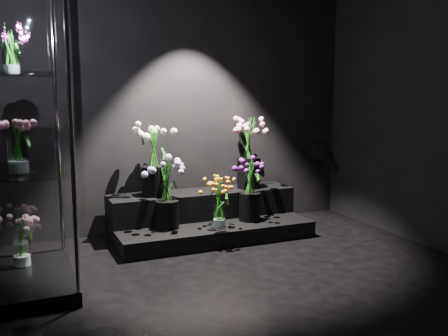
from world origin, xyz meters
TOP-DOWN VIEW (x-y plane):
  - floor at (0.00, 0.00)m, footprint 4.00×4.00m
  - wall_back at (0.00, 2.00)m, footprint 4.00×0.00m
  - display_riser at (0.14, 1.60)m, footprint 2.01×0.89m
  - display_case at (-1.65, 0.80)m, footprint 0.65×1.09m
  - bouquet_orange_bells at (0.15, 1.26)m, footprint 0.28×0.28m
  - bouquet_lilac at (-0.35, 1.42)m, footprint 0.47×0.47m
  - bouquet_purple at (0.54, 1.37)m, footprint 0.42×0.42m
  - bouquet_cream_roses at (-0.38, 1.71)m, footprint 0.41×0.41m
  - bouquet_pink_roses at (0.68, 1.69)m, footprint 0.47×0.47m
  - bouquet_case_pink at (-1.68, 0.62)m, footprint 0.35×0.35m
  - bouquet_case_magenta at (-1.68, 0.96)m, footprint 0.22×0.22m
  - bouquet_case_base_pink at (-1.69, 1.01)m, footprint 0.39×0.39m

SIDE VIEW (x-z plane):
  - floor at x=0.00m, z-range 0.00..0.00m
  - display_riser at x=0.14m, z-range -0.04..0.41m
  - bouquet_case_base_pink at x=-1.69m, z-range 0.12..0.56m
  - bouquet_orange_bells at x=0.15m, z-range 0.18..0.71m
  - bouquet_purple at x=0.54m, z-range 0.21..0.86m
  - bouquet_lilac at x=-0.35m, z-range 0.22..0.92m
  - bouquet_cream_roses at x=-0.38m, z-range 0.50..1.23m
  - bouquet_pink_roses at x=0.68m, z-range 0.50..1.27m
  - bouquet_case_pink at x=-1.68m, z-range 0.95..1.35m
  - display_case at x=-1.65m, z-range 0.00..2.40m
  - wall_back at x=0.00m, z-range -0.60..3.40m
  - bouquet_case_magenta at x=-1.68m, z-range 1.65..1.99m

